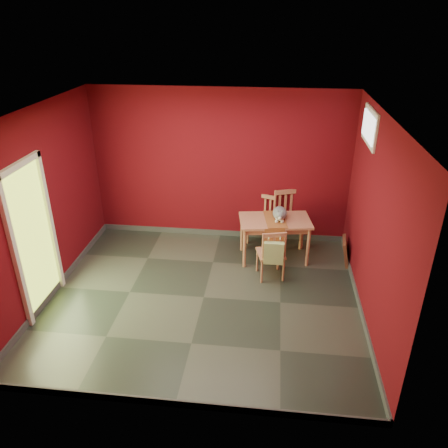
# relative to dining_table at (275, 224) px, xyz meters

# --- Properties ---
(ground) EXTENTS (4.50, 4.50, 0.00)m
(ground) POSITION_rel_dining_table_xyz_m (-1.00, -1.28, -0.63)
(ground) COLOR #2D342D
(ground) RESTS_ON ground
(room_shell) EXTENTS (4.50, 4.50, 4.50)m
(room_shell) POSITION_rel_dining_table_xyz_m (-1.00, -1.28, -0.58)
(room_shell) COLOR #5A0911
(room_shell) RESTS_ON ground
(doorway) EXTENTS (0.06, 1.01, 2.13)m
(doorway) POSITION_rel_dining_table_xyz_m (-3.23, -1.68, 0.49)
(doorway) COLOR #B7D838
(doorway) RESTS_ON ground
(window) EXTENTS (0.05, 0.90, 0.50)m
(window) POSITION_rel_dining_table_xyz_m (1.23, -0.28, 1.72)
(window) COLOR white
(window) RESTS_ON room_shell
(outlet_plate) EXTENTS (0.08, 0.02, 0.12)m
(outlet_plate) POSITION_rel_dining_table_xyz_m (0.60, 0.71, -0.33)
(outlet_plate) COLOR silver
(outlet_plate) RESTS_ON room_shell
(dining_table) EXTENTS (1.24, 0.84, 0.72)m
(dining_table) POSITION_rel_dining_table_xyz_m (0.00, 0.00, 0.00)
(dining_table) COLOR #BB7457
(dining_table) RESTS_ON ground
(table_runner) EXTENTS (0.42, 0.72, 0.34)m
(table_runner) POSITION_rel_dining_table_xyz_m (0.00, -0.11, 0.04)
(table_runner) COLOR #965026
(table_runner) RESTS_ON dining_table
(chair_far_left) EXTENTS (0.52, 0.52, 0.87)m
(chair_far_left) POSITION_rel_dining_table_xyz_m (-0.23, 0.59, -0.19)
(chair_far_left) COLOR #BB7457
(chair_far_left) RESTS_ON ground
(chair_far_right) EXTENTS (0.59, 0.59, 0.99)m
(chair_far_right) POSITION_rel_dining_table_xyz_m (0.23, 0.54, -0.13)
(chair_far_right) COLOR #BB7457
(chair_far_right) RESTS_ON ground
(chair_near) EXTENTS (0.48, 0.48, 0.86)m
(chair_near) POSITION_rel_dining_table_xyz_m (-0.04, -0.62, -0.19)
(chair_near) COLOR #BB7457
(chair_near) RESTS_ON ground
(tote_bag) EXTENTS (0.30, 0.18, 0.42)m
(tote_bag) POSITION_rel_dining_table_xyz_m (-0.00, -0.82, -0.07)
(tote_bag) COLOR #9DB071
(tote_bag) RESTS_ON chair_near
(cat) EXTENTS (0.45, 0.54, 0.24)m
(cat) POSITION_rel_dining_table_xyz_m (0.07, 0.08, 0.21)
(cat) COLOR slate
(cat) RESTS_ON table_runner
(picture_frame) EXTENTS (0.19, 0.44, 0.43)m
(picture_frame) POSITION_rel_dining_table_xyz_m (1.19, -0.02, -0.42)
(picture_frame) COLOR brown
(picture_frame) RESTS_ON ground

